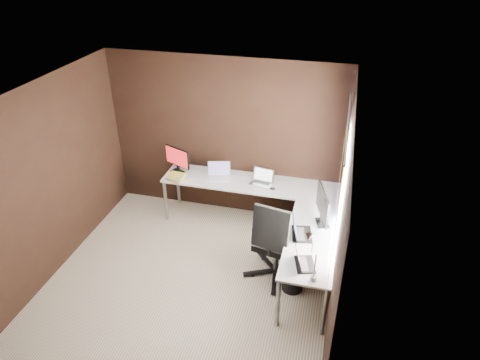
% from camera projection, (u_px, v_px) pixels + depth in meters
% --- Properties ---
extents(room, '(3.60, 3.60, 2.50)m').
position_uv_depth(room, '(212.00, 201.00, 4.94)').
color(room, beige).
rests_on(room, ground).
extents(desk, '(2.65, 2.25, 0.73)m').
position_uv_depth(desk, '(269.00, 205.00, 5.95)').
color(desk, silver).
rests_on(desk, ground).
extents(drawer_pedestal, '(0.42, 0.50, 0.60)m').
position_uv_depth(drawer_pedestal, '(310.00, 228.00, 6.11)').
color(drawer_pedestal, silver).
rests_on(drawer_pedestal, ground).
extents(monitor_left, '(0.44, 0.22, 0.41)m').
position_uv_depth(monitor_left, '(177.00, 159.00, 6.54)').
color(monitor_left, black).
rests_on(monitor_left, desk).
extents(monitor_right, '(0.22, 0.58, 0.49)m').
position_uv_depth(monitor_right, '(323.00, 205.00, 5.35)').
color(monitor_right, black).
rests_on(monitor_right, desk).
extents(laptop_white, '(0.39, 0.32, 0.23)m').
position_uv_depth(laptop_white, '(219.00, 174.00, 6.49)').
color(laptop_white, silver).
rests_on(laptop_white, desk).
extents(laptop_silver, '(0.35, 0.28, 0.21)m').
position_uv_depth(laptop_silver, '(262.00, 180.00, 6.34)').
color(laptop_silver, silver).
rests_on(laptop_silver, desk).
extents(laptop_black_big, '(0.30, 0.38, 0.23)m').
position_uv_depth(laptop_black_big, '(299.00, 231.00, 5.26)').
color(laptop_black_big, black).
rests_on(laptop_black_big, desk).
extents(laptop_black_small, '(0.28, 0.34, 0.20)m').
position_uv_depth(laptop_black_small, '(302.00, 262.00, 4.79)').
color(laptop_black_small, black).
rests_on(laptop_black_small, desk).
extents(book_stack, '(0.31, 0.28, 0.08)m').
position_uv_depth(book_stack, '(176.00, 177.00, 6.43)').
color(book_stack, tan).
rests_on(book_stack, desk).
extents(mouse_left, '(0.10, 0.09, 0.03)m').
position_uv_depth(mouse_left, '(180.00, 178.00, 6.46)').
color(mouse_left, black).
rests_on(mouse_left, desk).
extents(mouse_corner, '(0.09, 0.06, 0.03)m').
position_uv_depth(mouse_corner, '(273.00, 188.00, 6.19)').
color(mouse_corner, black).
rests_on(mouse_corner, desk).
extents(desk_lamp, '(0.18, 0.21, 0.54)m').
position_uv_depth(desk_lamp, '(311.00, 251.00, 4.49)').
color(desk_lamp, slate).
rests_on(desk_lamp, desk).
extents(office_chair, '(0.66, 0.68, 1.18)m').
position_uv_depth(office_chair, '(275.00, 255.00, 5.55)').
color(office_chair, black).
rests_on(office_chair, ground).
extents(wastebasket, '(0.34, 0.34, 0.31)m').
position_uv_depth(wastebasket, '(293.00, 279.00, 5.43)').
color(wastebasket, black).
rests_on(wastebasket, ground).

